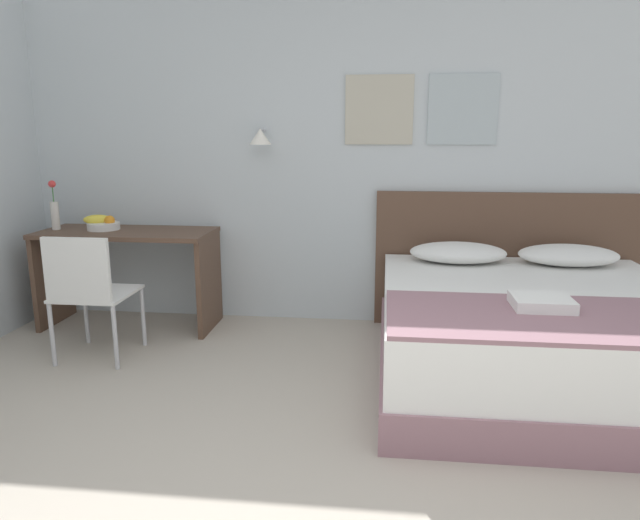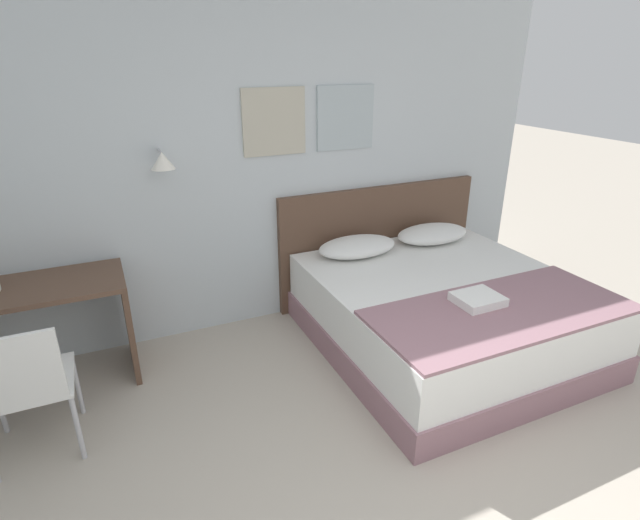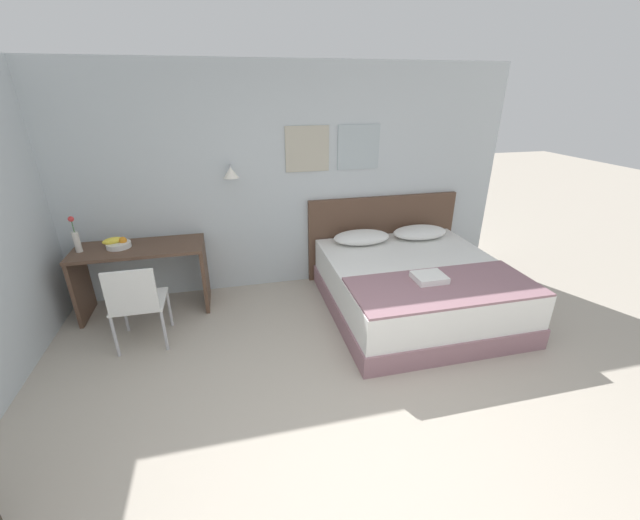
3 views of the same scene
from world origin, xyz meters
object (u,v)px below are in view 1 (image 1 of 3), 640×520
at_px(pillow_right, 568,255).
at_px(folded_towel_near_foot, 542,302).
at_px(flower_vase, 55,211).
at_px(bed, 534,336).
at_px(headboard, 504,261).
at_px(desk, 128,259).
at_px(pillow_left, 458,253).
at_px(desk_chair, 88,287).
at_px(throw_blanket, 567,319).
at_px(fruit_bowl, 103,224).

height_order(pillow_right, folded_towel_near_foot, pillow_right).
distance_m(pillow_right, flower_vase, 3.93).
distance_m(bed, headboard, 1.06).
distance_m(folded_towel_near_foot, desk, 3.09).
bearing_deg(desk, bed, -13.71).
relative_size(pillow_right, desk, 0.52).
distance_m(pillow_left, folded_towel_near_foot, 1.22).
relative_size(headboard, desk, 1.49).
relative_size(pillow_left, flower_vase, 1.82).
height_order(pillow_right, desk_chair, desk_chair).
relative_size(pillow_right, throw_blanket, 0.39).
distance_m(throw_blanket, fruit_bowl, 3.43).
relative_size(headboard, pillow_right, 2.85).
xyz_separation_m(pillow_right, throw_blanket, (-0.39, -1.32, -0.06)).
bearing_deg(desk, pillow_right, 0.37).
distance_m(throw_blanket, desk, 3.23).
xyz_separation_m(bed, fruit_bowl, (-3.16, 0.75, 0.53)).
bearing_deg(fruit_bowl, throw_blanket, -22.83).
relative_size(headboard, pillow_left, 2.85).
relative_size(throw_blanket, folded_towel_near_foot, 5.95).
bearing_deg(headboard, flower_vase, -174.85).
xyz_separation_m(pillow_right, desk_chair, (-3.29, -0.77, -0.14)).
xyz_separation_m(folded_towel_near_foot, desk_chair, (-2.80, 0.42, -0.12)).
bearing_deg(desk_chair, bed, 0.49).
xyz_separation_m(headboard, desk_chair, (-2.89, -1.05, -0.02)).
relative_size(pillow_left, folded_towel_near_foot, 2.29).
height_order(pillow_left, flower_vase, flower_vase).
relative_size(headboard, flower_vase, 5.19).
xyz_separation_m(pillow_left, desk, (-2.56, -0.02, -0.11)).
distance_m(pillow_left, throw_blanket, 1.38).
bearing_deg(folded_towel_near_foot, headboard, 86.39).
relative_size(pillow_left, throw_blanket, 0.39).
height_order(pillow_left, fruit_bowl, fruit_bowl).
xyz_separation_m(pillow_left, flower_vase, (-3.14, -0.03, 0.27)).
bearing_deg(headboard, throw_blanket, -90.00).
bearing_deg(pillow_left, pillow_right, 0.00).
xyz_separation_m(pillow_left, throw_blanket, (0.39, -1.32, -0.06)).
distance_m(headboard, desk, 2.97).
relative_size(pillow_left, desk, 0.52).
xyz_separation_m(bed, pillow_right, (0.39, 0.74, 0.37)).
bearing_deg(headboard, desk, -174.02).
distance_m(desk, flower_vase, 0.69).
xyz_separation_m(bed, throw_blanket, (0.00, -0.58, 0.31)).
relative_size(pillow_left, pillow_right, 1.00).
relative_size(headboard, fruit_bowl, 7.05).
relative_size(bed, fruit_bowl, 7.01).
relative_size(desk_chair, fruit_bowl, 3.08).
distance_m(headboard, folded_towel_near_foot, 1.48).
bearing_deg(throw_blanket, desk_chair, 169.13).
bearing_deg(pillow_left, desk, -179.51).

